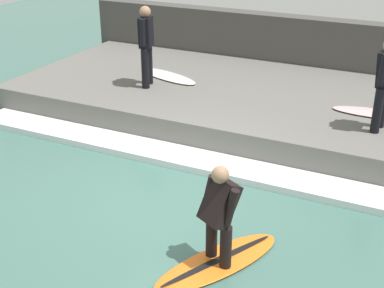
{
  "coord_description": "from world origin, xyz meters",
  "views": [
    {
      "loc": [
        -6.13,
        -3.28,
        4.21
      ],
      "look_at": [
        0.64,
        0.0,
        0.7
      ],
      "focal_mm": 50.0,
      "sensor_mm": 36.0,
      "label": 1
    }
  ],
  "objects_px": {
    "surfboard_riding": "(218,262)",
    "surfer_riding": "(219,210)",
    "surfboard_waiting_near": "(168,76)",
    "surfer_waiting_near": "(146,42)",
    "surfboard_waiting_far": "(377,113)"
  },
  "relations": [
    {
      "from": "surfer_waiting_near",
      "to": "surfer_riding",
      "type": "bearing_deg",
      "value": -140.82
    },
    {
      "from": "surfer_riding",
      "to": "surfboard_waiting_near",
      "type": "xyz_separation_m",
      "value": [
        4.94,
        3.35,
        -0.21
      ]
    },
    {
      "from": "surfer_waiting_near",
      "to": "surfboard_waiting_near",
      "type": "xyz_separation_m",
      "value": [
        0.69,
        -0.11,
        -0.91
      ]
    },
    {
      "from": "surfer_riding",
      "to": "surfer_waiting_near",
      "type": "height_order",
      "value": "surfer_waiting_near"
    },
    {
      "from": "surfer_riding",
      "to": "surfer_waiting_near",
      "type": "relative_size",
      "value": 0.79
    },
    {
      "from": "surfer_riding",
      "to": "surfboard_riding",
      "type": "bearing_deg",
      "value": -63.43
    },
    {
      "from": "surfboard_riding",
      "to": "surfer_riding",
      "type": "relative_size",
      "value": 1.47
    },
    {
      "from": "surfboard_waiting_far",
      "to": "surfboard_riding",
      "type": "bearing_deg",
      "value": 165.89
    },
    {
      "from": "surfboard_riding",
      "to": "surfer_waiting_near",
      "type": "bearing_deg",
      "value": 39.18
    },
    {
      "from": "surfboard_waiting_near",
      "to": "surfboard_waiting_far",
      "type": "distance_m",
      "value": 4.53
    },
    {
      "from": "surfer_waiting_near",
      "to": "surfboard_waiting_near",
      "type": "distance_m",
      "value": 1.14
    },
    {
      "from": "surfboard_riding",
      "to": "surfboard_waiting_near",
      "type": "relative_size",
      "value": 1.12
    },
    {
      "from": "surfer_riding",
      "to": "surfboard_waiting_near",
      "type": "height_order",
      "value": "surfer_riding"
    },
    {
      "from": "surfer_waiting_near",
      "to": "surfboard_waiting_near",
      "type": "height_order",
      "value": "surfer_waiting_near"
    },
    {
      "from": "surfboard_waiting_near",
      "to": "surfboard_waiting_far",
      "type": "xyz_separation_m",
      "value": [
        -0.29,
        -4.52,
        0.0
      ]
    }
  ]
}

